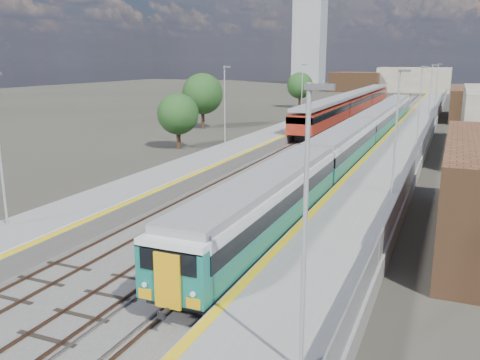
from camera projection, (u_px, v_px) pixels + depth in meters
The scene contains 11 objects.
ground at pixel (361, 140), 59.21m from camera, with size 320.00×320.00×0.00m, color #47443A.
ballast_bed at pixel (346, 135), 62.30m from camera, with size 10.50×155.00×0.06m, color #565451.
tracks at pixel (354, 133), 63.56m from camera, with size 8.96×160.00×0.17m.
platform_right at pixel (411, 135), 59.33m from camera, with size 4.70×155.00×8.52m.
platform_left at pixel (293, 129), 64.75m from camera, with size 4.30×155.00×8.52m.
buildings at pixel (353, 54), 143.05m from camera, with size 72.00×185.50×40.00m.
green_train at pixel (362, 132), 50.17m from camera, with size 2.67×74.47×2.94m.
red_train at pixel (353, 103), 81.87m from camera, with size 3.03×61.34×3.82m.
tree_a at pixel (178, 114), 52.21m from camera, with size 4.27×4.27×5.79m.
tree_b at pixel (203, 94), 67.78m from camera, with size 5.45×5.45×7.39m.
tree_c at pixel (300, 86), 98.02m from camera, with size 5.00×5.00×6.78m.
Camera 1 is at (9.76, -9.61, 9.01)m, focal length 38.00 mm.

